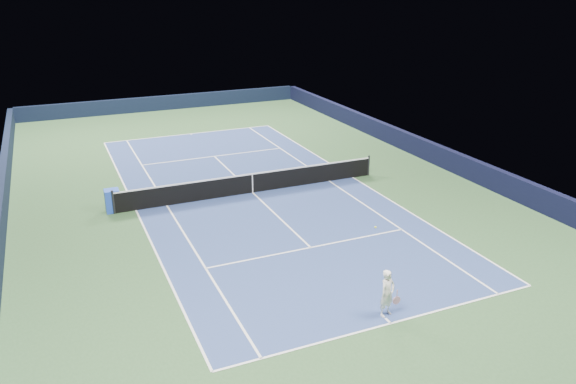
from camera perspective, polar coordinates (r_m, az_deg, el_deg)
name	(u,v)px	position (r m, az deg, el deg)	size (l,w,h in m)	color
ground	(253,193)	(26.86, -3.61, -0.07)	(40.00, 40.00, 0.00)	#2C4D2A
wall_far	(165,103)	(45.18, -12.43, 8.84)	(22.00, 0.35, 1.10)	black
wall_right	(438,155)	(31.80, 15.03, 3.64)	(0.35, 40.00, 1.10)	black
wall_left	(0,218)	(25.41, -27.23, -2.38)	(0.35, 40.00, 1.10)	black
court_surface	(253,193)	(26.86, -3.61, -0.07)	(10.97, 23.77, 0.01)	navy
baseline_far	(190,134)	(37.74, -9.88, 5.85)	(10.97, 0.08, 0.00)	white
baseline_near	(391,323)	(17.34, 10.41, -12.99)	(10.97, 0.08, 0.00)	white
sideline_doubles_right	(353,177)	(29.06, 6.59, 1.49)	(0.08, 23.77, 0.00)	white
sideline_doubles_left	(136,210)	(25.67, -15.19, -1.80)	(0.08, 23.77, 0.00)	white
sideline_singles_right	(329,181)	(28.42, 4.20, 1.13)	(0.08, 23.77, 0.00)	white
sideline_singles_left	(167,206)	(25.86, -12.21, -1.35)	(0.08, 23.77, 0.00)	white
service_line_far	(214,156)	(32.63, -7.50, 3.62)	(8.23, 0.08, 0.00)	white
service_line_near	(311,247)	(21.44, 2.32, -5.65)	(8.23, 0.08, 0.00)	white
center_service_line	(253,193)	(26.86, -3.61, -0.05)	(0.08, 12.80, 0.00)	white
center_mark_far	(191,134)	(37.60, -9.82, 5.80)	(0.08, 0.30, 0.00)	white
center_mark_near	(388,321)	(17.45, 10.13, -12.75)	(0.08, 0.30, 0.00)	white
tennis_net	(252,183)	(26.69, -3.64, 0.94)	(12.90, 0.10, 1.07)	black
sponsor_cube	(113,201)	(25.65, -17.39, -0.84)	(0.63, 0.58, 1.01)	blue
tennis_player	(387,293)	(17.32, 10.06, -10.09)	(0.77, 1.29, 2.52)	white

